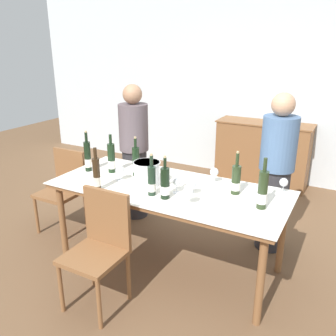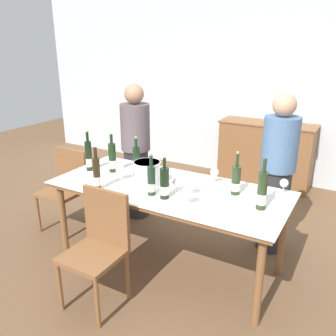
% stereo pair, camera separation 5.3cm
% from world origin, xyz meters
% --- Properties ---
extents(ground_plane, '(12.00, 12.00, 0.00)m').
position_xyz_m(ground_plane, '(0.00, 0.00, 0.00)').
color(ground_plane, brown).
extents(back_wall, '(8.00, 0.10, 2.80)m').
position_xyz_m(back_wall, '(0.00, 2.73, 1.40)').
color(back_wall, silver).
rests_on(back_wall, ground_plane).
extents(sideboard_cabinet, '(1.33, 0.46, 0.92)m').
position_xyz_m(sideboard_cabinet, '(0.23, 2.44, 0.46)').
color(sideboard_cabinet, brown).
rests_on(sideboard_cabinet, ground_plane).
extents(dining_table, '(2.09, 0.92, 0.78)m').
position_xyz_m(dining_table, '(0.00, 0.00, 0.71)').
color(dining_table, brown).
rests_on(dining_table, ground_plane).
extents(ice_bucket, '(0.24, 0.24, 0.21)m').
position_xyz_m(ice_bucket, '(-0.20, -0.03, 0.89)').
color(ice_bucket, white).
rests_on(ice_bucket, dining_table).
extents(wine_bottle_0, '(0.08, 0.08, 0.36)m').
position_xyz_m(wine_bottle_0, '(0.09, -0.21, 0.90)').
color(wine_bottle_0, black).
rests_on(wine_bottle_0, dining_table).
extents(wine_bottle_1, '(0.06, 0.06, 0.41)m').
position_xyz_m(wine_bottle_1, '(-0.90, -0.00, 0.92)').
color(wine_bottle_1, black).
rests_on(wine_bottle_1, dining_table).
extents(wine_bottle_2, '(0.08, 0.08, 0.40)m').
position_xyz_m(wine_bottle_2, '(0.83, -0.02, 0.92)').
color(wine_bottle_2, '#28381E').
rests_on(wine_bottle_2, dining_table).
extents(wine_bottle_3, '(0.08, 0.08, 0.37)m').
position_xyz_m(wine_bottle_3, '(0.56, 0.15, 0.90)').
color(wine_bottle_3, '#28381E').
rests_on(wine_bottle_3, dining_table).
extents(wine_bottle_4, '(0.07, 0.07, 0.38)m').
position_xyz_m(wine_bottle_4, '(-0.67, 0.08, 0.92)').
color(wine_bottle_4, black).
rests_on(wine_bottle_4, dining_table).
extents(wine_bottle_5, '(0.07, 0.07, 0.36)m').
position_xyz_m(wine_bottle_5, '(-0.04, -0.21, 0.90)').
color(wine_bottle_5, '#1E3323').
rests_on(wine_bottle_5, dining_table).
extents(wine_bottle_6, '(0.07, 0.07, 0.38)m').
position_xyz_m(wine_bottle_6, '(-0.41, 0.11, 0.91)').
color(wine_bottle_6, black).
rests_on(wine_bottle_6, dining_table).
extents(wine_bottle_7, '(0.06, 0.06, 0.38)m').
position_xyz_m(wine_bottle_7, '(-0.51, -0.34, 0.92)').
color(wine_bottle_7, '#332314').
rests_on(wine_bottle_7, dining_table).
extents(wine_glass_0, '(0.08, 0.08, 0.14)m').
position_xyz_m(wine_glass_0, '(0.31, 0.29, 0.88)').
color(wine_glass_0, white).
rests_on(wine_glass_0, dining_table).
extents(wine_glass_1, '(0.08, 0.08, 0.16)m').
position_xyz_m(wine_glass_1, '(0.31, -0.24, 0.89)').
color(wine_glass_1, white).
rests_on(wine_glass_1, dining_table).
extents(wine_glass_2, '(0.07, 0.07, 0.13)m').
position_xyz_m(wine_glass_2, '(0.91, 0.37, 0.87)').
color(wine_glass_2, white).
rests_on(wine_glass_2, dining_table).
extents(wine_glass_3, '(0.07, 0.07, 0.13)m').
position_xyz_m(wine_glass_3, '(0.12, -0.07, 0.87)').
color(wine_glass_3, white).
rests_on(wine_glass_3, dining_table).
extents(wine_glass_4, '(0.09, 0.09, 0.14)m').
position_xyz_m(wine_glass_4, '(-0.47, -0.06, 0.88)').
color(wine_glass_4, white).
rests_on(wine_glass_4, dining_table).
extents(wine_glass_5, '(0.09, 0.09, 0.14)m').
position_xyz_m(wine_glass_5, '(0.25, -0.05, 0.87)').
color(wine_glass_5, white).
rests_on(wine_glass_5, dining_table).
extents(chair_near_front, '(0.42, 0.42, 0.92)m').
position_xyz_m(chair_near_front, '(-0.23, -0.69, 0.53)').
color(chair_near_front, brown).
rests_on(chair_near_front, ground_plane).
extents(chair_left_end, '(0.42, 0.42, 0.88)m').
position_xyz_m(chair_left_end, '(-1.34, 0.08, 0.51)').
color(chair_left_end, brown).
rests_on(chair_left_end, ground_plane).
extents(person_host, '(0.33, 0.33, 1.56)m').
position_xyz_m(person_host, '(-0.82, 0.70, 0.78)').
color(person_host, '#2D2D33').
rests_on(person_host, ground_plane).
extents(person_guest_left, '(0.33, 0.33, 1.57)m').
position_xyz_m(person_guest_left, '(0.77, 0.75, 0.78)').
color(person_guest_left, '#2D2D33').
rests_on(person_guest_left, ground_plane).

